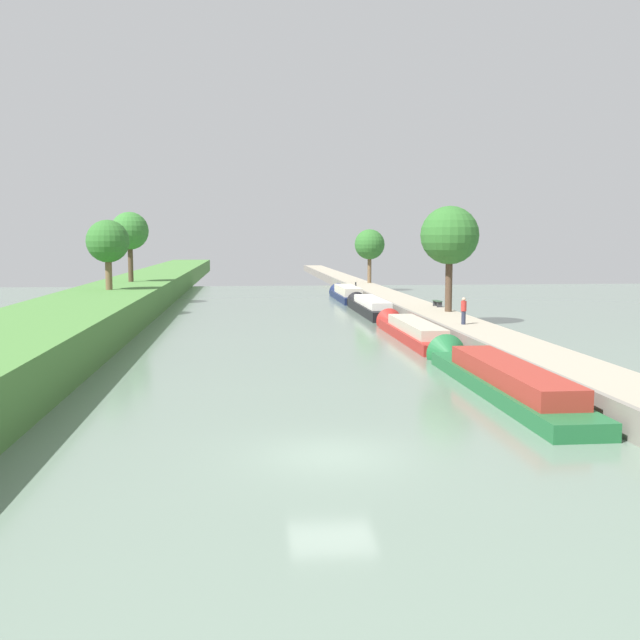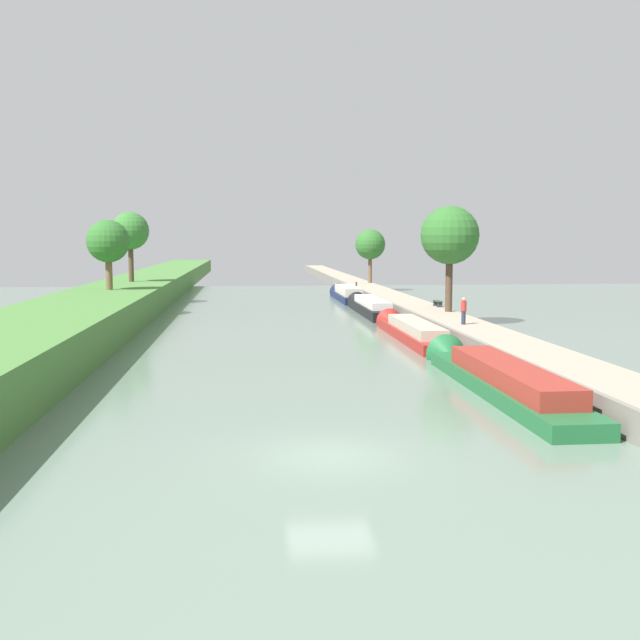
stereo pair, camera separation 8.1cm
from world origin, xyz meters
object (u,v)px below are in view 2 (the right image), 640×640
Objects in this scene: narrowboat_black at (369,306)px; park_bench at (438,302)px; narrowboat_navy at (346,294)px; narrowboat_green at (496,377)px; narrowboat_red at (411,330)px; mooring_bollard_far at (356,284)px; person_walking at (464,310)px.

narrowboat_black is 7.30m from park_bench.
narrowboat_navy reaches higher than narrowboat_black.
narrowboat_red is at bearing 89.95° from narrowboat_green.
park_bench reaches higher than mooring_bollard_far.
mooring_bollard_far is (1.86, 20.32, 0.69)m from narrowboat_black.
mooring_bollard_far is at bearing 84.76° from narrowboat_black.
narrowboat_navy reaches higher than narrowboat_green.
narrowboat_black is 9.87× the size of park_bench.
narrowboat_navy is (0.03, 30.78, 0.09)m from narrowboat_red.
narrowboat_red is 32.79× the size of mooring_bollard_far.
narrowboat_red is at bearing 151.92° from person_walking.
park_bench is (4.49, 26.83, 0.84)m from narrowboat_green.
mooring_bollard_far is (1.90, 5.87, 0.66)m from narrowboat_navy.
mooring_bollard_far is 0.30× the size of park_bench.
narrowboat_black is 32.89× the size of mooring_bollard_far.
mooring_bollard_far is (-1.01, 38.23, -0.65)m from person_walking.
narrowboat_black is 20.42m from mooring_bollard_far.
narrowboat_red is 9.84× the size of park_bench.
park_bench is (4.45, -20.21, 0.78)m from narrowboat_navy.
narrowboat_green is 1.10× the size of narrowboat_black.
person_walking reaches higher than mooring_bollard_far.
park_bench is at bearing 80.49° from narrowboat_green.
narrowboat_red is 8.89× the size of person_walking.
narrowboat_black is 18.18m from person_walking.
person_walking is 38.24m from mooring_bollard_far.
narrowboat_red is 1.00× the size of narrowboat_black.
narrowboat_black is 8.92× the size of person_walking.
narrowboat_black is at bearing -89.86° from narrowboat_navy.
narrowboat_navy is 6.21m from mooring_bollard_far.
narrowboat_green is 15.05m from person_walking.
narrowboat_black is at bearing 89.77° from narrowboat_red.
park_bench reaches higher than narrowboat_green.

